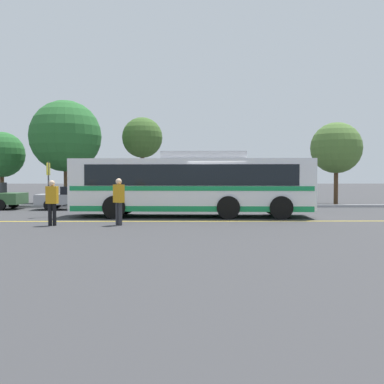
{
  "coord_description": "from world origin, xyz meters",
  "views": [
    {
      "loc": [
        -1.29,
        -20.31,
        1.79
      ],
      "look_at": [
        -1.06,
        0.2,
        1.13
      ],
      "focal_mm": 42.0,
      "sensor_mm": 36.0,
      "label": 1
    }
  ],
  "objects_px": {
    "bus_stop_sign": "(48,182)",
    "tree_3": "(65,136)",
    "tree_0": "(336,148)",
    "pedestrian_0": "(119,198)",
    "parked_car_1": "(78,197)",
    "tree_2": "(142,138)",
    "parked_car_2": "(187,196)",
    "tree_1": "(2,155)",
    "pedestrian_1": "(52,200)",
    "transit_bus": "(192,184)"
  },
  "relations": [
    {
      "from": "transit_bus",
      "to": "parked_car_1",
      "type": "distance_m",
      "value": 7.92
    },
    {
      "from": "parked_car_1",
      "to": "tree_2",
      "type": "distance_m",
      "value": 8.25
    },
    {
      "from": "transit_bus",
      "to": "pedestrian_1",
      "type": "distance_m",
      "value": 6.52
    },
    {
      "from": "tree_3",
      "to": "tree_1",
      "type": "bearing_deg",
      "value": 168.16
    },
    {
      "from": "pedestrian_0",
      "to": "pedestrian_1",
      "type": "distance_m",
      "value": 2.46
    },
    {
      "from": "parked_car_1",
      "to": "bus_stop_sign",
      "type": "xyz_separation_m",
      "value": [
        -0.16,
        -4.9,
        0.91
      ]
    },
    {
      "from": "pedestrian_1",
      "to": "tree_3",
      "type": "distance_m",
      "value": 14.92
    },
    {
      "from": "bus_stop_sign",
      "to": "tree_2",
      "type": "height_order",
      "value": "tree_2"
    },
    {
      "from": "tree_0",
      "to": "tree_1",
      "type": "height_order",
      "value": "tree_0"
    },
    {
      "from": "tree_1",
      "to": "tree_3",
      "type": "height_order",
      "value": "tree_3"
    },
    {
      "from": "parked_car_1",
      "to": "tree_2",
      "type": "bearing_deg",
      "value": -27.62
    },
    {
      "from": "transit_bus",
      "to": "tree_1",
      "type": "distance_m",
      "value": 17.53
    },
    {
      "from": "tree_1",
      "to": "tree_3",
      "type": "distance_m",
      "value": 5.02
    },
    {
      "from": "bus_stop_sign",
      "to": "parked_car_2",
      "type": "bearing_deg",
      "value": -48.17
    },
    {
      "from": "pedestrian_0",
      "to": "bus_stop_sign",
      "type": "xyz_separation_m",
      "value": [
        -3.69,
        3.49,
        0.57
      ]
    },
    {
      "from": "pedestrian_1",
      "to": "tree_2",
      "type": "xyz_separation_m",
      "value": [
        1.86,
        15.15,
        3.62
      ]
    },
    {
      "from": "pedestrian_0",
      "to": "pedestrian_1",
      "type": "height_order",
      "value": "pedestrian_0"
    },
    {
      "from": "parked_car_1",
      "to": "pedestrian_1",
      "type": "relative_size",
      "value": 2.69
    },
    {
      "from": "parked_car_1",
      "to": "parked_car_2",
      "type": "bearing_deg",
      "value": -92.85
    },
    {
      "from": "parked_car_2",
      "to": "tree_2",
      "type": "xyz_separation_m",
      "value": [
        -3.14,
        6.55,
        3.84
      ]
    },
    {
      "from": "tree_1",
      "to": "transit_bus",
      "type": "bearing_deg",
      "value": -40.27
    },
    {
      "from": "bus_stop_sign",
      "to": "tree_1",
      "type": "distance_m",
      "value": 13.48
    },
    {
      "from": "pedestrian_1",
      "to": "transit_bus",
      "type": "bearing_deg",
      "value": -137.85
    },
    {
      "from": "transit_bus",
      "to": "bus_stop_sign",
      "type": "relative_size",
      "value": 4.45
    },
    {
      "from": "parked_car_1",
      "to": "parked_car_2",
      "type": "xyz_separation_m",
      "value": [
        6.08,
        0.1,
        0.07
      ]
    },
    {
      "from": "tree_0",
      "to": "tree_2",
      "type": "xyz_separation_m",
      "value": [
        -13.1,
        2.07,
        0.83
      ]
    },
    {
      "from": "pedestrian_0",
      "to": "tree_1",
      "type": "height_order",
      "value": "tree_1"
    },
    {
      "from": "parked_car_2",
      "to": "pedestrian_1",
      "type": "bearing_deg",
      "value": 147.45
    },
    {
      "from": "parked_car_2",
      "to": "pedestrian_1",
      "type": "height_order",
      "value": "pedestrian_1"
    },
    {
      "from": "pedestrian_0",
      "to": "tree_3",
      "type": "relative_size",
      "value": 0.25
    },
    {
      "from": "pedestrian_1",
      "to": "tree_3",
      "type": "xyz_separation_m",
      "value": [
        -3.27,
        14.09,
        3.65
      ]
    },
    {
      "from": "parked_car_2",
      "to": "pedestrian_1",
      "type": "distance_m",
      "value": 9.95
    },
    {
      "from": "pedestrian_0",
      "to": "tree_2",
      "type": "relative_size",
      "value": 0.29
    },
    {
      "from": "transit_bus",
      "to": "pedestrian_0",
      "type": "height_order",
      "value": "transit_bus"
    },
    {
      "from": "bus_stop_sign",
      "to": "tree_1",
      "type": "height_order",
      "value": "tree_1"
    },
    {
      "from": "parked_car_1",
      "to": "tree_2",
      "type": "xyz_separation_m",
      "value": [
        2.93,
        6.65,
        3.91
      ]
    },
    {
      "from": "transit_bus",
      "to": "tree_0",
      "type": "xyz_separation_m",
      "value": [
        9.69,
        9.26,
        2.25
      ]
    },
    {
      "from": "tree_2",
      "to": "bus_stop_sign",
      "type": "bearing_deg",
      "value": -104.97
    },
    {
      "from": "parked_car_2",
      "to": "tree_3",
      "type": "relative_size",
      "value": 0.69
    },
    {
      "from": "transit_bus",
      "to": "tree_2",
      "type": "xyz_separation_m",
      "value": [
        -3.41,
        11.33,
        3.07
      ]
    },
    {
      "from": "bus_stop_sign",
      "to": "tree_3",
      "type": "relative_size",
      "value": 0.36
    },
    {
      "from": "parked_car_1",
      "to": "tree_0",
      "type": "height_order",
      "value": "tree_0"
    },
    {
      "from": "parked_car_1",
      "to": "bus_stop_sign",
      "type": "relative_size",
      "value": 1.81
    },
    {
      "from": "parked_car_1",
      "to": "tree_1",
      "type": "xyz_separation_m",
      "value": [
        -6.96,
        6.59,
        2.72
      ]
    },
    {
      "from": "tree_0",
      "to": "pedestrian_0",
      "type": "bearing_deg",
      "value": -133.92
    },
    {
      "from": "parked_car_2",
      "to": "tree_1",
      "type": "xyz_separation_m",
      "value": [
        -13.04,
        6.48,
        2.65
      ]
    },
    {
      "from": "pedestrian_0",
      "to": "tree_0",
      "type": "height_order",
      "value": "tree_0"
    },
    {
      "from": "tree_0",
      "to": "tree_2",
      "type": "distance_m",
      "value": 13.28
    },
    {
      "from": "parked_car_2",
      "to": "parked_car_1",
      "type": "bearing_deg",
      "value": 88.58
    },
    {
      "from": "pedestrian_1",
      "to": "tree_0",
      "type": "height_order",
      "value": "tree_0"
    }
  ]
}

